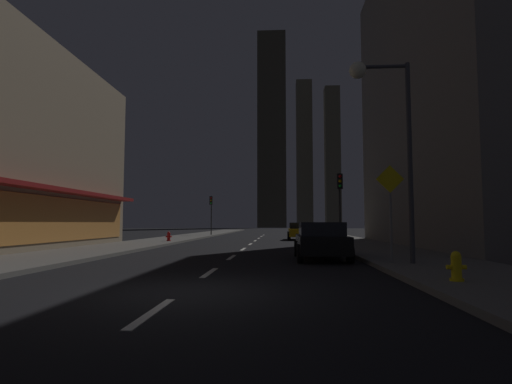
% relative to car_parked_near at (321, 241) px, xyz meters
% --- Properties ---
extents(ground_plane, '(78.00, 136.00, 0.10)m').
position_rel_car_parked_near_xyz_m(ground_plane, '(-3.60, 24.45, -0.79)').
color(ground_plane, black).
extents(sidewalk_right, '(4.00, 76.00, 0.15)m').
position_rel_car_parked_near_xyz_m(sidewalk_right, '(3.40, 24.45, -0.67)').
color(sidewalk_right, '#605E59').
rests_on(sidewalk_right, ground).
extents(sidewalk_left, '(4.00, 76.00, 0.15)m').
position_rel_car_parked_near_xyz_m(sidewalk_left, '(-10.60, 24.45, -0.67)').
color(sidewalk_left, '#605E59').
rests_on(sidewalk_left, ground).
extents(lane_marking_center, '(0.16, 43.80, 0.01)m').
position_rel_car_parked_near_xyz_m(lane_marking_center, '(-3.60, 11.25, -0.73)').
color(lane_marking_center, silver).
rests_on(lane_marking_center, ground).
extents(building_apartment_right, '(11.00, 20.00, 19.52)m').
position_rel_car_parked_near_xyz_m(building_apartment_right, '(10.90, 8.45, 9.02)').
color(building_apartment_right, slate).
rests_on(building_apartment_right, ground).
extents(skyscraper_distant_tall, '(8.54, 7.05, 59.46)m').
position_rel_car_parked_near_xyz_m(skyscraper_distant_tall, '(-4.18, 106.30, 28.99)').
color(skyscraper_distant_tall, '#3E3B2E').
rests_on(skyscraper_distant_tall, ground).
extents(skyscraper_distant_mid, '(6.27, 6.36, 58.71)m').
position_rel_car_parked_near_xyz_m(skyscraper_distant_mid, '(7.96, 146.65, 28.61)').
color(skyscraper_distant_mid, '#5C5745').
rests_on(skyscraper_distant_mid, ground).
extents(skyscraper_distant_short, '(5.68, 5.85, 53.96)m').
position_rel_car_parked_near_xyz_m(skyscraper_distant_short, '(18.40, 140.62, 26.24)').
color(skyscraper_distant_short, brown).
rests_on(skyscraper_distant_short, ground).
extents(car_parked_near, '(1.98, 4.24, 1.45)m').
position_rel_car_parked_near_xyz_m(car_parked_near, '(0.00, 0.00, 0.00)').
color(car_parked_near, black).
rests_on(car_parked_near, ground).
extents(car_parked_far, '(1.98, 4.24, 1.45)m').
position_rel_car_parked_near_xyz_m(car_parked_far, '(0.00, 18.76, 0.00)').
color(car_parked_far, gold).
rests_on(car_parked_far, ground).
extents(fire_hydrant_yellow_near, '(0.42, 0.30, 0.65)m').
position_rel_car_parked_near_xyz_m(fire_hydrant_yellow_near, '(2.30, -6.70, -0.29)').
color(fire_hydrant_yellow_near, yellow).
rests_on(fire_hydrant_yellow_near, sidewalk_right).
extents(fire_hydrant_far_left, '(0.42, 0.30, 0.65)m').
position_rel_car_parked_near_xyz_m(fire_hydrant_far_left, '(-9.50, 12.54, -0.29)').
color(fire_hydrant_far_left, red).
rests_on(fire_hydrant_far_left, sidewalk_left).
extents(traffic_light_near_right, '(0.32, 0.48, 4.20)m').
position_rel_car_parked_near_xyz_m(traffic_light_near_right, '(1.90, 8.02, 2.45)').
color(traffic_light_near_right, '#2D2D2D').
rests_on(traffic_light_near_right, sidewalk_right).
extents(traffic_light_far_left, '(0.32, 0.48, 4.20)m').
position_rel_car_parked_near_xyz_m(traffic_light_far_left, '(-9.10, 27.72, 2.45)').
color(traffic_light_far_left, '#2D2D2D').
rests_on(traffic_light_far_left, sidewalk_left).
extents(street_lamp_right, '(1.96, 0.56, 6.58)m').
position_rel_car_parked_near_xyz_m(street_lamp_right, '(1.78, -2.76, 4.33)').
color(street_lamp_right, '#38383D').
rests_on(street_lamp_right, sidewalk_right).
extents(pedestrian_crossing_sign, '(0.91, 0.08, 3.15)m').
position_rel_car_parked_near_xyz_m(pedestrian_crossing_sign, '(2.00, -2.57, 1.28)').
color(pedestrian_crossing_sign, slate).
rests_on(pedestrian_crossing_sign, sidewalk_right).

